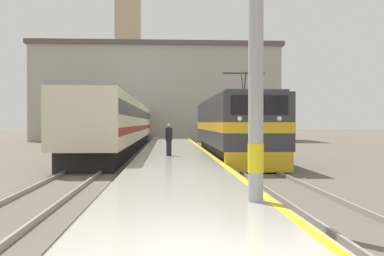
{
  "coord_description": "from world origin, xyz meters",
  "views": [
    {
      "loc": [
        -0.4,
        -6.0,
        2.07
      ],
      "look_at": [
        1.52,
        28.76,
        1.66
      ],
      "focal_mm": 42.0,
      "sensor_mm": 36.0,
      "label": 1
    }
  ],
  "objects_px": {
    "person_on_platform": "(169,139)",
    "clock_tower": "(128,22)",
    "locomotive_train": "(232,128)",
    "passenger_train": "(124,123)",
    "catenary_mast": "(258,34)"
  },
  "relations": [
    {
      "from": "locomotive_train",
      "to": "catenary_mast",
      "type": "distance_m",
      "value": 16.06
    },
    {
      "from": "catenary_mast",
      "to": "person_on_platform",
      "type": "xyz_separation_m",
      "value": [
        -1.8,
        12.96,
        -2.64
      ]
    },
    {
      "from": "person_on_platform",
      "to": "clock_tower",
      "type": "height_order",
      "value": "clock_tower"
    },
    {
      "from": "locomotive_train",
      "to": "clock_tower",
      "type": "relative_size",
      "value": 0.5
    },
    {
      "from": "locomotive_train",
      "to": "clock_tower",
      "type": "bearing_deg",
      "value": 103.68
    },
    {
      "from": "passenger_train",
      "to": "catenary_mast",
      "type": "height_order",
      "value": "catenary_mast"
    },
    {
      "from": "catenary_mast",
      "to": "person_on_platform",
      "type": "relative_size",
      "value": 4.51
    },
    {
      "from": "passenger_train",
      "to": "person_on_platform",
      "type": "relative_size",
      "value": 22.3
    },
    {
      "from": "catenary_mast",
      "to": "clock_tower",
      "type": "height_order",
      "value": "clock_tower"
    },
    {
      "from": "clock_tower",
      "to": "catenary_mast",
      "type": "bearing_deg",
      "value": -82.21
    },
    {
      "from": "passenger_train",
      "to": "person_on_platform",
      "type": "bearing_deg",
      "value": -75.03
    },
    {
      "from": "person_on_platform",
      "to": "clock_tower",
      "type": "relative_size",
      "value": 0.05
    },
    {
      "from": "person_on_platform",
      "to": "catenary_mast",
      "type": "bearing_deg",
      "value": -82.1
    },
    {
      "from": "clock_tower",
      "to": "locomotive_train",
      "type": "bearing_deg",
      "value": -76.32
    },
    {
      "from": "locomotive_train",
      "to": "passenger_train",
      "type": "xyz_separation_m",
      "value": [
        -7.03,
        10.05,
        0.22
      ]
    }
  ]
}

